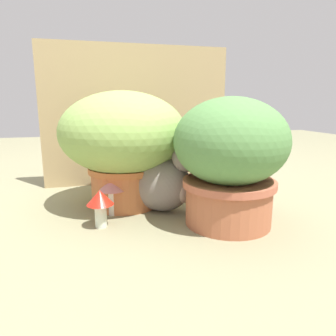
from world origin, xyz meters
The scene contains 7 objects.
ground_plane centered at (0.00, 0.00, 0.00)m, with size 6.00×6.00×0.00m, color gray.
cardboard_backdrop centered at (0.02, 0.51, 0.36)m, with size 0.98×0.03×0.72m, color tan.
grass_planter centered at (-0.10, 0.13, 0.28)m, with size 0.51×0.51×0.48m.
leafy_planter centered at (0.23, -0.17, 0.24)m, with size 0.39×0.39×0.45m.
cat centered at (0.04, 0.02, 0.12)m, with size 0.32×0.32×0.32m.
mushroom_ornament_pink centered at (-0.16, 0.03, 0.11)m, with size 0.10×0.10×0.15m.
mushroom_ornament_red centered at (-0.22, -0.08, 0.09)m, with size 0.09×0.09×0.13m.
Camera 1 is at (-0.25, -1.13, 0.43)m, focal length 33.02 mm.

